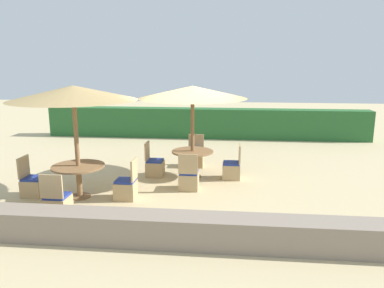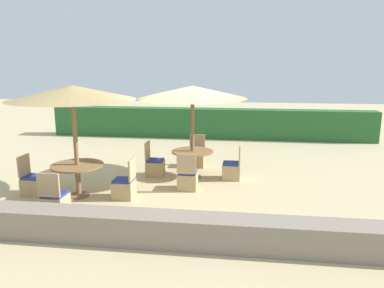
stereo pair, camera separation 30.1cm
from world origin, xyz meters
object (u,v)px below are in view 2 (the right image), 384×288
patio_chair_center_south (188,179)px  parasol_center (192,92)px  patio_chair_front_left_south (55,202)px  patio_chair_front_left_west (33,183)px  patio_chair_center_north (197,158)px  patio_chair_center_east (232,169)px  parasol_front_left (72,93)px  patio_chair_front_left_east (124,187)px  round_table_front_left (77,170)px  patio_chair_center_west (155,166)px  round_table_center (192,156)px

patio_chair_center_south → parasol_center: bearing=90.9°
patio_chair_front_left_south → patio_chair_center_south: 3.09m
patio_chair_front_left_west → patio_chair_center_south: same height
patio_chair_center_south → patio_chair_center_north: bearing=90.9°
parasol_center → patio_chair_center_east: (1.06, -0.04, -2.01)m
parasol_front_left → patio_chair_front_left_west: (-1.11, -0.02, -2.12)m
parasol_front_left → patio_chair_front_left_east: size_ratio=2.99×
round_table_front_left → patio_chair_center_north: (2.40, 2.89, -0.35)m
round_table_front_left → patio_chair_front_left_east: 1.15m
patio_chair_front_left_west → patio_chair_center_west: size_ratio=1.00×
parasol_center → patio_chair_front_left_east: bearing=-126.5°
parasol_center → round_table_front_left: bearing=-143.2°
patio_chair_front_left_west → patio_chair_front_left_east: bearing=91.0°
round_table_front_left → patio_chair_center_west: (1.38, 1.81, -0.35)m
parasol_front_left → patio_chair_center_south: size_ratio=2.99×
patio_chair_front_left_east → patio_chair_center_south: size_ratio=1.00×
round_table_front_left → patio_chair_front_left_south: bearing=-90.8°
patio_chair_center_north → patio_chair_center_south: bearing=90.9°
patio_chair_front_left_south → round_table_center: 3.81m
patio_chair_front_left_east → patio_chair_center_west: same height
parasol_center → patio_chair_center_west: size_ratio=3.05×
parasol_front_left → patio_chair_center_east: size_ratio=2.99×
patio_chair_center_east → patio_chair_center_north: bearing=44.0°
round_table_front_left → patio_chair_front_left_east: bearing=1.0°
round_table_center → patio_chair_front_left_south: bearing=-129.9°
patio_chair_front_left_west → patio_chair_center_south: 3.64m
parasol_center → patio_chair_center_south: parasol_center is taller
round_table_front_left → patio_chair_front_left_south: 1.15m
patio_chair_front_left_east → round_table_center: (1.33, 1.79, 0.32)m
round_table_front_left → patio_chair_front_left_south: patio_chair_front_left_south is taller
patio_chair_center_north → round_table_center: bearing=90.9°
patio_chair_front_left_west → patio_chair_center_east: size_ratio=1.00×
patio_chair_center_west → patio_chair_center_north: same height
round_table_front_left → patio_chair_center_north: bearing=50.2°
patio_chair_front_left_east → patio_chair_front_left_south: 1.58m
patio_chair_front_left_east → patio_chair_center_south: (1.34, 0.77, 0.00)m
patio_chair_front_left_south → patio_chair_center_north: (2.42, 3.99, 0.00)m
patio_chair_front_left_east → patio_chair_front_left_south: (-1.11, -1.12, 0.00)m
patio_chair_front_left_west → parasol_center: parasol_center is taller
parasol_front_left → patio_chair_front_left_south: 2.39m
parasol_front_left → patio_chair_center_north: size_ratio=2.99×
parasol_center → patio_chair_center_west: bearing=-179.9°
patio_chair_center_south → round_table_center: bearing=90.9°
patio_chair_front_left_east → patio_chair_front_left_south: size_ratio=1.00×
patio_chair_front_left_south → parasol_center: size_ratio=0.33×
parasol_front_left → patio_chair_front_left_west: parasol_front_left is taller
patio_chair_front_left_south → round_table_center: size_ratio=0.84×
patio_chair_front_left_west → patio_chair_center_south: bearing=102.8°
parasol_front_left → patio_chair_front_left_south: bearing=-90.8°
parasol_center → patio_chair_center_south: 2.26m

